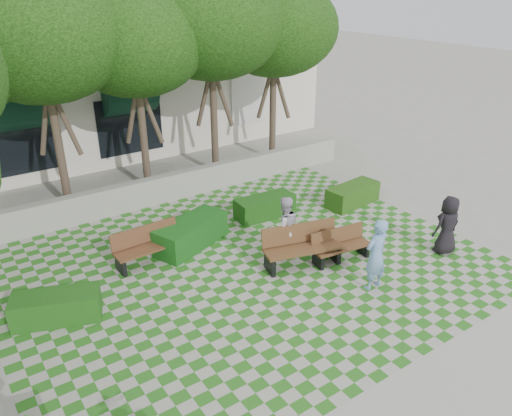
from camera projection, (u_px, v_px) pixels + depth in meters
ground at (274, 286)px, 12.22m from camera, size 90.00×90.00×0.00m
lawn at (251, 268)px, 12.96m from camera, size 12.00×12.00×0.00m
sidewalk_south at (433, 411)px, 8.71m from camera, size 16.00×2.00×0.01m
retaining_wall at (164, 188)px, 16.66m from camera, size 15.00×0.36×0.90m
bench_east at (340, 246)px, 13.20m from camera, size 1.68×0.77×0.85m
bench_mid at (302, 247)px, 12.92m from camera, size 2.17×1.19×1.08m
bench_west at (148, 246)px, 13.06m from camera, size 1.88×0.69×0.98m
hedge_east at (353, 195)px, 16.45m from camera, size 1.99×0.97×0.67m
hedge_midright at (265, 207)px, 15.62m from camera, size 1.92×0.87×0.66m
hedge_midleft at (191, 234)px, 13.87m from camera, size 2.38×1.62×0.77m
hedge_west at (57, 307)px, 10.90m from camera, size 1.99×1.35×0.65m
person_blue at (376, 255)px, 11.78m from camera, size 0.70×0.48×1.84m
person_dark at (447, 225)px, 13.38m from camera, size 0.87×0.63×1.65m
person_white at (284, 228)px, 13.10m from camera, size 0.97×0.82×1.76m
tree_row at (91, 46)px, 13.52m from camera, size 17.70×13.40×7.41m
building at (104, 84)px, 22.15m from camera, size 18.00×8.92×5.15m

